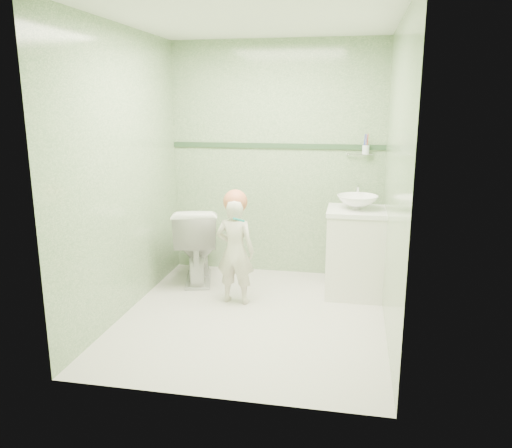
# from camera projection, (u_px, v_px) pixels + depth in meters

# --- Properties ---
(ground) EXTENTS (2.50, 2.50, 0.00)m
(ground) POSITION_uv_depth(u_px,v_px,m) (253.00, 317.00, 4.33)
(ground) COLOR silver
(ground) RESTS_ON ground
(room_shell) EXTENTS (2.50, 2.54, 2.40)m
(room_shell) POSITION_uv_depth(u_px,v_px,m) (252.00, 177.00, 4.05)
(room_shell) COLOR gray
(room_shell) RESTS_ON ground
(trim_stripe) EXTENTS (2.20, 0.02, 0.05)m
(trim_stripe) POSITION_uv_depth(u_px,v_px,m) (276.00, 146.00, 5.20)
(trim_stripe) COLOR #2E4C30
(trim_stripe) RESTS_ON room_shell
(vanity) EXTENTS (0.52, 0.50, 0.80)m
(vanity) POSITION_uv_depth(u_px,v_px,m) (355.00, 254.00, 4.75)
(vanity) COLOR white
(vanity) RESTS_ON ground
(counter) EXTENTS (0.54, 0.52, 0.04)m
(counter) POSITION_uv_depth(u_px,v_px,m) (357.00, 211.00, 4.66)
(counter) COLOR white
(counter) RESTS_ON vanity
(basin) EXTENTS (0.37, 0.37, 0.13)m
(basin) POSITION_uv_depth(u_px,v_px,m) (357.00, 202.00, 4.64)
(basin) COLOR white
(basin) RESTS_ON counter
(faucet) EXTENTS (0.03, 0.13, 0.18)m
(faucet) POSITION_uv_depth(u_px,v_px,m) (358.00, 190.00, 4.79)
(faucet) COLOR silver
(faucet) RESTS_ON counter
(cup_holder) EXTENTS (0.26, 0.07, 0.21)m
(cup_holder) POSITION_uv_depth(u_px,v_px,m) (365.00, 150.00, 4.99)
(cup_holder) COLOR silver
(cup_holder) RESTS_ON room_shell
(toilet) EXTENTS (0.61, 0.85, 0.78)m
(toilet) POSITION_uv_depth(u_px,v_px,m) (197.00, 244.00, 5.14)
(toilet) COLOR white
(toilet) RESTS_ON ground
(toddler) EXTENTS (0.37, 0.26, 0.97)m
(toddler) POSITION_uv_depth(u_px,v_px,m) (235.00, 251.00, 4.54)
(toddler) COLOR beige
(toddler) RESTS_ON ground
(hair_cap) EXTENTS (0.21, 0.21, 0.21)m
(hair_cap) POSITION_uv_depth(u_px,v_px,m) (235.00, 202.00, 4.46)
(hair_cap) COLOR #C16C46
(hair_cap) RESTS_ON toddler
(teal_toothbrush) EXTENTS (0.11, 0.13, 0.08)m
(teal_toothbrush) POSITION_uv_depth(u_px,v_px,m) (238.00, 219.00, 4.33)
(teal_toothbrush) COLOR #118A87
(teal_toothbrush) RESTS_ON toddler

